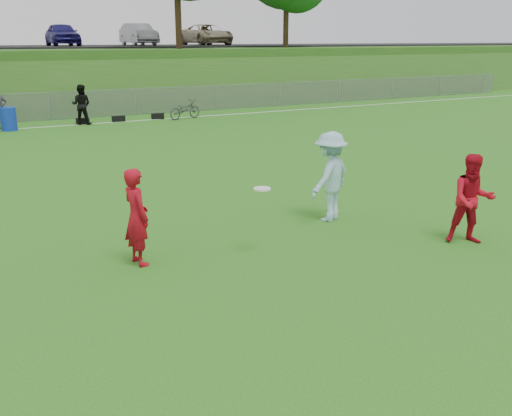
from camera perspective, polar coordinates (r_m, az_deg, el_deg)
ground at (r=9.07m, az=1.89°, el=-6.54°), size 120.00×120.00×0.00m
sideline_far at (r=25.78m, az=-18.96°, el=7.78°), size 60.00×0.10×0.01m
fence at (r=27.66m, az=-19.83°, el=9.59°), size 58.00×0.06×1.30m
berm at (r=38.47m, az=-22.70°, el=12.28°), size 120.00×18.00×3.00m
parking_lot at (r=40.41m, az=-23.29°, el=14.58°), size 120.00×12.00×0.10m
gear_bags at (r=26.11m, az=-16.21°, el=8.39°), size 7.58×0.52×0.26m
player_red_left at (r=9.38m, az=-11.85°, el=-0.88°), size 0.47×0.64×1.61m
player_red_center at (r=10.85m, az=20.81°, el=0.81°), size 1.00×0.94×1.63m
player_blue at (r=11.52m, az=7.40°, el=3.12°), size 1.34×1.11×1.81m
frisbee at (r=9.47m, az=0.62°, el=1.93°), size 0.29×0.29×0.03m
recycling_bin at (r=25.15m, az=-23.52°, el=8.16°), size 0.76×0.76×0.93m
bicycle at (r=26.72m, az=-7.14°, el=9.75°), size 1.76×1.01×0.87m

